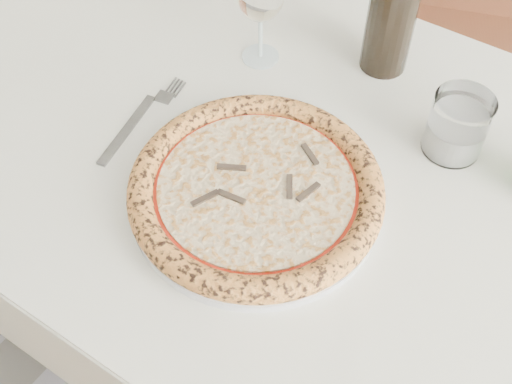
# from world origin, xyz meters

# --- Properties ---
(dining_table) EXTENTS (1.35, 0.83, 0.76)m
(dining_table) POSITION_xyz_m (0.03, 0.15, 0.66)
(dining_table) COLOR brown
(dining_table) RESTS_ON floor
(chair_far) EXTENTS (0.50, 0.50, 0.93)m
(chair_far) POSITION_xyz_m (-0.02, 0.94, 0.53)
(chair_far) COLOR brown
(chair_far) RESTS_ON floor
(plate) EXTENTS (0.34, 0.34, 0.02)m
(plate) POSITION_xyz_m (0.03, 0.05, 0.76)
(plate) COLOR white
(plate) RESTS_ON dining_table
(pizza) EXTENTS (0.34, 0.34, 0.04)m
(pizza) POSITION_xyz_m (0.03, 0.05, 0.78)
(pizza) COLOR tan
(pizza) RESTS_ON plate
(fork) EXTENTS (0.05, 0.22, 0.00)m
(fork) POSITION_xyz_m (-0.20, 0.08, 0.76)
(fork) COLOR slate
(fork) RESTS_ON dining_table
(tumbler) EXTENTS (0.08, 0.08, 0.09)m
(tumbler) POSITION_xyz_m (0.20, 0.30, 0.80)
(tumbler) COLOR white
(tumbler) RESTS_ON dining_table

